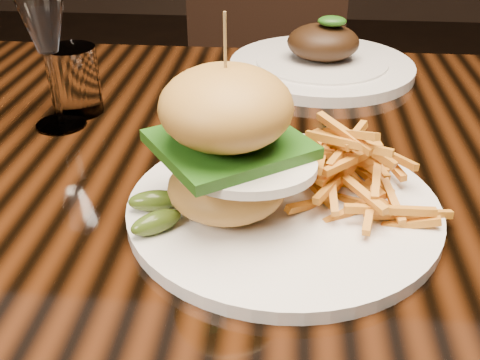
# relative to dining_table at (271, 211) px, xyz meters

# --- Properties ---
(dining_table) EXTENTS (1.60, 0.90, 0.75)m
(dining_table) POSITION_rel_dining_table_xyz_m (0.00, 0.00, 0.00)
(dining_table) COLOR black
(dining_table) RESTS_ON ground
(burger_plate) EXTENTS (0.34, 0.34, 0.22)m
(burger_plate) POSITION_rel_dining_table_xyz_m (0.01, -0.12, 0.13)
(burger_plate) COLOR silver
(burger_plate) RESTS_ON dining_table
(ramekin) EXTENTS (0.10, 0.10, 0.04)m
(ramekin) POSITION_rel_dining_table_xyz_m (-0.04, -0.08, 0.10)
(ramekin) COLOR silver
(ramekin) RESTS_ON dining_table
(wine_glass) EXTENTS (0.07, 0.07, 0.20)m
(wine_glass) POSITION_rel_dining_table_xyz_m (-0.30, 0.08, 0.22)
(wine_glass) COLOR white
(wine_glass) RESTS_ON dining_table
(water_tumbler) EXTENTS (0.07, 0.07, 0.10)m
(water_tumbler) POSITION_rel_dining_table_xyz_m (-0.30, 0.12, 0.13)
(water_tumbler) COLOR white
(water_tumbler) RESTS_ON dining_table
(far_dish) EXTENTS (0.32, 0.32, 0.10)m
(far_dish) POSITION_rel_dining_table_xyz_m (0.07, 0.33, 0.10)
(far_dish) COLOR silver
(far_dish) RESTS_ON dining_table
(chair_far) EXTENTS (0.49, 0.50, 0.95)m
(chair_far) POSITION_rel_dining_table_xyz_m (-0.07, 0.89, -0.13)
(chair_far) COLOR black
(chair_far) RESTS_ON ground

